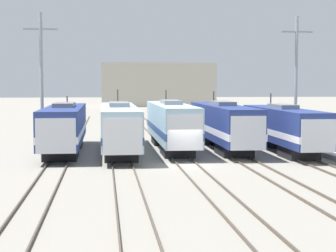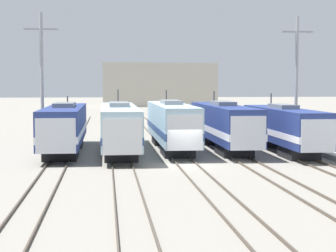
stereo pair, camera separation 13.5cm
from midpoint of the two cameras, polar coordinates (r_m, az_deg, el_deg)
The scene contains 14 objects.
ground_plane at distance 40.42m, azimuth 2.03°, elevation -4.02°, with size 400.00×400.00×0.00m, color gray.
rail_pair_far_left at distance 40.14m, azimuth -11.24°, elevation -4.05°, with size 1.50×120.00×0.15m.
rail_pair_center_left at distance 40.01m, azimuth -4.58°, elevation -4.00°, with size 1.51×120.00×0.15m.
rail_pair_center at distance 40.41m, azimuth 2.03°, elevation -3.91°, with size 1.51×120.00×0.15m.
rail_pair_center_right at distance 41.33m, azimuth 8.43°, elevation -3.77°, with size 1.51×120.00×0.15m.
rail_pair_far_right at distance 42.74m, azimuth 14.48°, elevation -3.59°, with size 1.50×120.00×0.15m.
locomotive_far_left at distance 48.28m, azimuth -10.41°, elevation -0.12°, with size 3.10×17.62×4.71m.
locomotive_center_left at distance 47.86m, azimuth -4.89°, elevation -0.08°, with size 3.02×19.38×5.33m.
locomotive_center at distance 49.54m, azimuth 0.45°, elevation 0.15°, with size 2.92×18.07×5.25m.
locomotive_center_right at distance 50.16m, azimuth 5.75°, elevation 0.13°, with size 2.93×18.57×5.12m.
locomotive_far_right at distance 48.53m, azimuth 11.85°, elevation -0.19°, with size 2.82×16.31×4.97m.
catenary_tower_left at distance 51.50m, azimuth -12.62°, elevation 4.79°, with size 3.02×0.30×12.15m.
catenary_tower_right at distance 54.21m, azimuth 12.99°, elevation 4.76°, with size 3.02×0.30×12.15m.
depot_building at distance 147.48m, azimuth -0.94°, elevation 4.21°, with size 29.07×13.18×11.10m.
Camera 2 is at (-5.73, -39.57, 5.87)m, focal length 60.00 mm.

